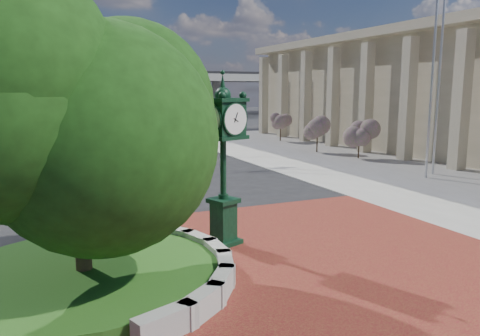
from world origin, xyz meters
name	(u,v)px	position (x,y,z in m)	size (l,w,h in m)	color
ground	(279,255)	(0.00, 0.00, 0.00)	(200.00, 200.00, 0.00)	black
plaza	(298,267)	(0.00, -1.00, 0.02)	(12.00, 12.00, 0.04)	maroon
sidewalk	(435,164)	(16.00, 10.00, 0.02)	(20.00, 50.00, 0.04)	#9E9B93
planter_wall	(182,260)	(-2.71, 0.00, 0.27)	(2.96, 6.77, 0.54)	#9E9B93
grass_bed	(85,277)	(-5.00, 0.00, 0.20)	(6.10, 6.10, 0.40)	#1F4714
overpass	(70,76)	(-0.22, 70.00, 6.54)	(90.00, 12.00, 7.50)	#9E9B93
tree_planter	(76,122)	(-5.00, 0.00, 3.72)	(5.20, 5.20, 6.33)	#38281C
tree_street	(68,110)	(-4.00, 18.00, 3.24)	(4.40, 4.40, 5.45)	#38281C
post_clock	(223,153)	(-1.05, 1.39, 2.67)	(1.25, 1.25, 4.85)	black
parked_car	(110,126)	(1.23, 38.84, 0.75)	(1.77, 4.40, 1.50)	#5E120D
flagpole_a	(433,63)	(12.08, 6.81, 5.69)	(1.72, 0.40, 11.10)	silver
flagpole_b	(440,71)	(13.18, 7.42, 5.36)	(1.64, 0.19, 10.45)	silver
street_lamp_near	(142,83)	(2.27, 27.42, 4.97)	(1.90, 0.24, 8.49)	slate
street_lamp_far	(58,80)	(-3.20, 44.49, 5.42)	(2.07, 0.40, 9.25)	slate
shrub_near	(359,134)	(13.24, 13.71, 1.59)	(1.20, 1.20, 2.20)	#38281C
shrub_mid	(317,130)	(12.46, 17.38, 1.59)	(1.20, 1.20, 2.20)	#38281C
shrub_far	(281,123)	(13.60, 24.91, 1.59)	(1.20, 1.20, 2.20)	#38281C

